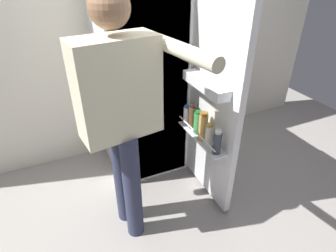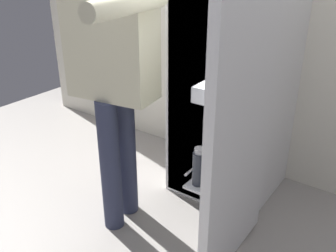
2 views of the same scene
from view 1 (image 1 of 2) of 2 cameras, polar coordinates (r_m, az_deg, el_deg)
name	(u,v)px [view 1 (image 1 of 2)]	position (r m, az deg, el deg)	size (l,w,h in m)	color
ground_plane	(166,194)	(2.46, -0.34, -13.87)	(5.45, 5.45, 0.00)	gray
kitchen_wall	(124,28)	(2.68, -9.06, 19.45)	(4.40, 0.10, 2.43)	silver
refrigerator	(145,78)	(2.39, -4.88, 9.92)	(0.70, 1.28, 1.76)	white
person	(121,107)	(1.65, -9.72, 3.90)	(0.64, 0.75, 1.65)	#2D334C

